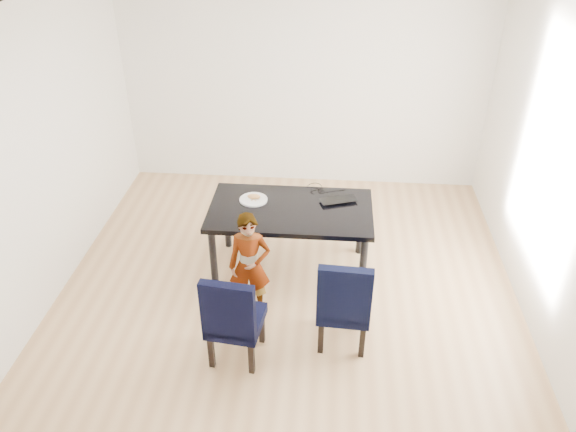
# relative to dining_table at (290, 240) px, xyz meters

# --- Properties ---
(floor) EXTENTS (4.50, 5.00, 0.01)m
(floor) POSITION_rel_dining_table_xyz_m (0.00, -0.50, -0.38)
(floor) COLOR tan
(floor) RESTS_ON ground
(ceiling) EXTENTS (4.50, 5.00, 0.01)m
(ceiling) POSITION_rel_dining_table_xyz_m (0.00, -0.50, 2.33)
(ceiling) COLOR white
(ceiling) RESTS_ON wall_back
(wall_back) EXTENTS (4.50, 0.01, 2.70)m
(wall_back) POSITION_rel_dining_table_xyz_m (0.00, 2.00, 0.98)
(wall_back) COLOR white
(wall_back) RESTS_ON ground
(wall_front) EXTENTS (4.50, 0.01, 2.70)m
(wall_front) POSITION_rel_dining_table_xyz_m (0.00, -3.00, 0.98)
(wall_front) COLOR silver
(wall_front) RESTS_ON ground
(wall_left) EXTENTS (0.01, 5.00, 2.70)m
(wall_left) POSITION_rel_dining_table_xyz_m (-2.25, -0.50, 0.98)
(wall_left) COLOR silver
(wall_left) RESTS_ON ground
(wall_right) EXTENTS (0.01, 5.00, 2.70)m
(wall_right) POSITION_rel_dining_table_xyz_m (2.25, -0.50, 0.98)
(wall_right) COLOR white
(wall_right) RESTS_ON ground
(dining_table) EXTENTS (1.60, 0.90, 0.75)m
(dining_table) POSITION_rel_dining_table_xyz_m (0.00, 0.00, 0.00)
(dining_table) COLOR black
(dining_table) RESTS_ON floor
(chair_left) EXTENTS (0.49, 0.50, 0.91)m
(chair_left) POSITION_rel_dining_table_xyz_m (-0.36, -1.22, 0.08)
(chair_left) COLOR black
(chair_left) RESTS_ON floor
(chair_right) EXTENTS (0.47, 0.49, 0.93)m
(chair_right) POSITION_rel_dining_table_xyz_m (0.54, -0.97, 0.09)
(chair_right) COLOR black
(chair_right) RESTS_ON floor
(child) EXTENTS (0.40, 0.27, 1.05)m
(child) POSITION_rel_dining_table_xyz_m (-0.32, -0.65, 0.15)
(child) COLOR red
(child) RESTS_ON floor
(plate) EXTENTS (0.37, 0.37, 0.02)m
(plate) POSITION_rel_dining_table_xyz_m (-0.38, 0.12, 0.38)
(plate) COLOR silver
(plate) RESTS_ON dining_table
(sandwich) EXTENTS (0.15, 0.10, 0.05)m
(sandwich) POSITION_rel_dining_table_xyz_m (-0.38, 0.13, 0.42)
(sandwich) COLOR #B0773E
(sandwich) RESTS_ON plate
(laptop) EXTENTS (0.42, 0.34, 0.03)m
(laptop) POSITION_rel_dining_table_xyz_m (0.45, 0.22, 0.39)
(laptop) COLOR black
(laptop) RESTS_ON dining_table
(cable_tangle) EXTENTS (0.18, 0.18, 0.01)m
(cable_tangle) POSITION_rel_dining_table_xyz_m (0.25, 0.35, 0.38)
(cable_tangle) COLOR black
(cable_tangle) RESTS_ON dining_table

